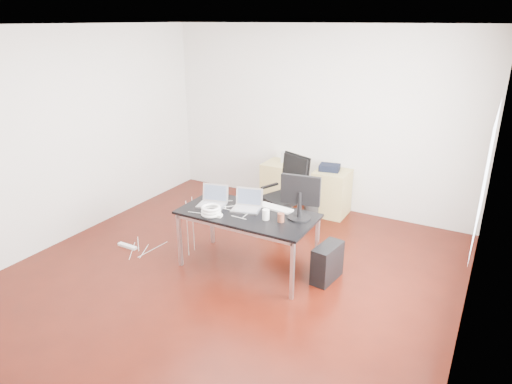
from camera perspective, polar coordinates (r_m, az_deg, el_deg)
The scene contains 18 objects.
room_shell at distance 4.99m, azimuth -2.68°, elevation 3.90°, with size 5.00×5.00×5.00m.
desk at distance 5.36m, azimuth -1.08°, elevation -3.14°, with size 1.60×0.80×0.73m.
office_chair at distance 6.39m, azimuth 3.89°, elevation 0.17°, with size 0.62×0.64×1.08m.
filing_cabinet_left at distance 7.42m, azimuth 3.05°, elevation 1.07°, with size 0.50×0.50×0.70m, color tan.
filing_cabinet_right at distance 7.10m, azimuth 9.40°, elevation -0.10°, with size 0.50×0.50×0.70m, color tan.
pc_tower at distance 5.39m, azimuth 8.89°, elevation -8.72°, with size 0.20×0.45×0.44m, color black.
wastebasket at distance 7.05m, azimuth 7.01°, elevation -1.96°, with size 0.24×0.24×0.28m, color black.
power_strip at distance 6.36m, azimuth -15.78°, elevation -6.52°, with size 0.30×0.06×0.04m, color white.
laptop_left at distance 5.58m, azimuth -5.42°, elevation -1.03°, with size 0.38×0.32×0.23m.
laptop_right at distance 5.43m, azimuth -1.12°, elevation -1.55°, with size 0.38×0.33×0.23m.
monitor at distance 5.12m, azimuth 5.56°, elevation -0.34°, with size 0.45×0.26×0.51m.
keyboard at distance 5.45m, azimuth 2.42°, elevation -2.00°, with size 0.44×0.14×0.02m, color white.
cup_white at distance 5.14m, azimuth 1.25°, elevation -2.84°, with size 0.08×0.08×0.12m, color white.
cup_brown at distance 5.10m, azimuth 3.12°, elevation -3.21°, with size 0.08×0.08×0.10m, color brown.
cable_coil at distance 5.29m, azimuth -5.64°, elevation -2.34°, with size 0.24×0.24×0.11m.
power_adapter at distance 5.24m, azimuth -4.66°, elevation -2.97°, with size 0.07×0.07×0.03m, color white.
speaker at distance 7.30m, azimuth 3.57°, elevation 4.37°, with size 0.09×0.08×0.18m, color #9E9E9E.
navy_garment at distance 7.00m, azimuth 9.18°, elevation 3.03°, with size 0.30×0.24×0.09m, color black.
Camera 1 is at (2.55, -4.06, 2.86)m, focal length 32.00 mm.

